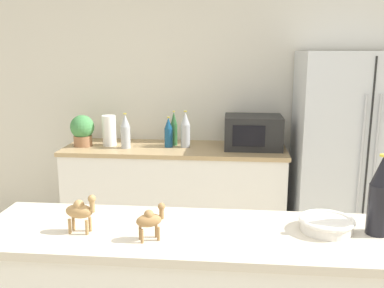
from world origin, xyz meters
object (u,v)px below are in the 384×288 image
back_bottle_1 (169,133)px  fruit_bowl (326,224)px  microwave (253,132)px  camel_figurine (80,210)px  back_bottle_0 (185,130)px  back_bottle_2 (174,129)px  refrigerator (354,158)px  back_bottle_3 (125,132)px  paper_towel_roll (109,131)px  camel_figurine_second (150,219)px  wine_bottle (380,197)px  potted_plant (82,130)px

back_bottle_1 → fruit_bowl: 2.13m
microwave → camel_figurine: bearing=-110.7°
back_bottle_0 → back_bottle_2: 0.13m
refrigerator → back_bottle_3: (-1.91, -0.02, 0.19)m
back_bottle_1 → paper_towel_roll: bearing=178.3°
microwave → camel_figurine_second: (-0.49, -2.09, 0.05)m
back_bottle_0 → refrigerator: bearing=-2.6°
back_bottle_0 → back_bottle_1: 0.15m
back_bottle_3 → camel_figurine: size_ratio=1.86×
paper_towel_roll → wine_bottle: wine_bottle is taller
paper_towel_roll → fruit_bowl: (1.46, -1.93, -0.00)m
refrigerator → paper_towel_roll: bearing=178.1°
microwave → back_bottle_1: (-0.72, -0.03, -0.01)m
potted_plant → back_bottle_3: back_bottle_3 is taller
potted_plant → back_bottle_0: 0.90m
back_bottle_0 → camel_figurine: bearing=-95.6°
paper_towel_roll → camel_figurine: paper_towel_roll is taller
refrigerator → camel_figurine: 2.55m
microwave → camel_figurine_second: microwave is taller
paper_towel_roll → back_bottle_1: (0.53, -0.02, -0.01)m
back_bottle_1 → wine_bottle: (1.13, -1.92, 0.13)m
back_bottle_1 → wine_bottle: wine_bottle is taller
back_bottle_2 → fruit_bowl: 2.19m
camel_figurine → paper_towel_roll: bearing=103.1°
refrigerator → back_bottle_1: refrigerator is taller
paper_towel_roll → fruit_bowl: paper_towel_roll is taller
potted_plant → camel_figurine_second: potted_plant is taller
paper_towel_roll → back_bottle_3: size_ratio=0.88×
camel_figurine → camel_figurine_second: 0.29m
camel_figurine → refrigerator: bearing=50.8°
refrigerator → potted_plant: (-2.31, 0.03, 0.19)m
camel_figurine → microwave: bearing=69.3°
microwave → back_bottle_2: size_ratio=1.58×
camel_figurine → back_bottle_2: bearing=87.6°
wine_bottle → camel_figurine: bearing=-175.3°
potted_plant → microwave: microwave is taller
microwave → back_bottle_2: back_bottle_2 is taller
back_bottle_2 → camel_figurine: size_ratio=1.89×
microwave → back_bottle_3: back_bottle_3 is taller
paper_towel_roll → back_bottle_0: size_ratio=0.84×
paper_towel_roll → back_bottle_3: (0.17, -0.09, 0.01)m
back_bottle_1 → camel_figurine: bearing=-91.5°
potted_plant → back_bottle_0: size_ratio=0.86×
fruit_bowl → camel_figurine_second: size_ratio=1.53×
potted_plant → fruit_bowl: 2.54m
refrigerator → back_bottle_1: 1.56m
back_bottle_2 → back_bottle_0: bearing=-31.5°
back_bottle_0 → back_bottle_3: (-0.51, -0.08, -0.01)m
potted_plant → refrigerator: bearing=-0.7°
refrigerator → back_bottle_0: refrigerator is taller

